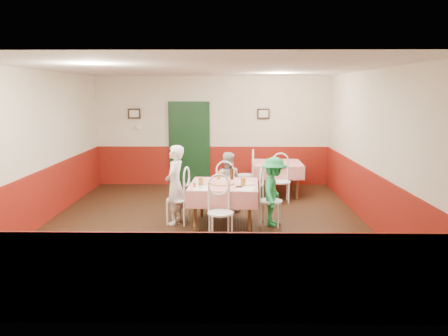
{
  "coord_description": "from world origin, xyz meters",
  "views": [
    {
      "loc": [
        0.45,
        -7.74,
        2.41
      ],
      "look_at": [
        0.34,
        0.0,
        1.05
      ],
      "focal_mm": 35.0,
      "sensor_mm": 36.0,
      "label": 1
    }
  ],
  "objects_px": {
    "glass_c": "(219,175)",
    "second_table": "(277,178)",
    "glass_b": "(243,182)",
    "main_table": "(224,204)",
    "chair_right": "(271,201)",
    "diner_right": "(274,192)",
    "diner_far": "(227,182)",
    "chair_second_a": "(246,175)",
    "diner_left": "(175,185)",
    "pizza": "(222,184)",
    "chair_left": "(178,200)",
    "chair_near": "(220,213)",
    "wallet": "(239,187)",
    "beer_bottle": "(232,173)",
    "glass_a": "(201,182)",
    "chair_far": "(227,190)",
    "chair_second_b": "(281,182)"
  },
  "relations": [
    {
      "from": "chair_second_a",
      "to": "beer_bottle",
      "type": "bearing_deg",
      "value": -8.83
    },
    {
      "from": "glass_a",
      "to": "glass_c",
      "type": "relative_size",
      "value": 1.03
    },
    {
      "from": "chair_far",
      "to": "diner_left",
      "type": "bearing_deg",
      "value": 52.4
    },
    {
      "from": "second_table",
      "to": "glass_c",
      "type": "bearing_deg",
      "value": -123.79
    },
    {
      "from": "main_table",
      "to": "glass_a",
      "type": "distance_m",
      "value": 0.65
    },
    {
      "from": "glass_a",
      "to": "glass_b",
      "type": "bearing_deg",
      "value": 0.59
    },
    {
      "from": "beer_bottle",
      "to": "main_table",
      "type": "bearing_deg",
      "value": -110.24
    },
    {
      "from": "main_table",
      "to": "diner_right",
      "type": "bearing_deg",
      "value": -3.08
    },
    {
      "from": "pizza",
      "to": "chair_second_b",
      "type": "bearing_deg",
      "value": 53.73
    },
    {
      "from": "chair_left",
      "to": "glass_c",
      "type": "bearing_deg",
      "value": 127.74
    },
    {
      "from": "glass_b",
      "to": "glass_c",
      "type": "height_order",
      "value": "glass_b"
    },
    {
      "from": "chair_left",
      "to": "chair_near",
      "type": "distance_m",
      "value": 1.2
    },
    {
      "from": "glass_c",
      "to": "chair_left",
      "type": "bearing_deg",
      "value": -152.81
    },
    {
      "from": "glass_b",
      "to": "beer_bottle",
      "type": "bearing_deg",
      "value": 108.28
    },
    {
      "from": "chair_second_a",
      "to": "wallet",
      "type": "distance_m",
      "value": 2.74
    },
    {
      "from": "chair_far",
      "to": "diner_far",
      "type": "relative_size",
      "value": 0.74
    },
    {
      "from": "chair_near",
      "to": "glass_b",
      "type": "distance_m",
      "value": 0.84
    },
    {
      "from": "second_table",
      "to": "diner_right",
      "type": "height_order",
      "value": "diner_right"
    },
    {
      "from": "glass_a",
      "to": "glass_c",
      "type": "xyz_separation_m",
      "value": [
        0.3,
        0.65,
        -0.0
      ]
    },
    {
      "from": "pizza",
      "to": "glass_c",
      "type": "height_order",
      "value": "glass_c"
    },
    {
      "from": "diner_far",
      "to": "chair_far",
      "type": "bearing_deg",
      "value": 96.21
    },
    {
      "from": "chair_near",
      "to": "diner_far",
      "type": "height_order",
      "value": "diner_far"
    },
    {
      "from": "chair_left",
      "to": "wallet",
      "type": "xyz_separation_m",
      "value": [
        1.12,
        -0.34,
        0.32
      ]
    },
    {
      "from": "chair_second_b",
      "to": "diner_far",
      "type": "distance_m",
      "value": 1.42
    },
    {
      "from": "pizza",
      "to": "diner_right",
      "type": "height_order",
      "value": "diner_right"
    },
    {
      "from": "main_table",
      "to": "glass_b",
      "type": "relative_size",
      "value": 7.92
    },
    {
      "from": "glass_a",
      "to": "glass_c",
      "type": "bearing_deg",
      "value": 65.15
    },
    {
      "from": "chair_second_b",
      "to": "diner_right",
      "type": "xyz_separation_m",
      "value": [
        -0.33,
        -1.72,
        0.18
      ]
    },
    {
      "from": "second_table",
      "to": "chair_right",
      "type": "xyz_separation_m",
      "value": [
        -0.38,
        -2.46,
        0.08
      ]
    },
    {
      "from": "main_table",
      "to": "second_table",
      "type": "relative_size",
      "value": 1.09
    },
    {
      "from": "main_table",
      "to": "chair_right",
      "type": "height_order",
      "value": "chair_right"
    },
    {
      "from": "diner_far",
      "to": "second_table",
      "type": "bearing_deg",
      "value": -118.55
    },
    {
      "from": "chair_right",
      "to": "diner_far",
      "type": "distance_m",
      "value": 1.25
    },
    {
      "from": "chair_left",
      "to": "chair_near",
      "type": "bearing_deg",
      "value": 52.47
    },
    {
      "from": "pizza",
      "to": "diner_right",
      "type": "relative_size",
      "value": 0.33
    },
    {
      "from": "chair_second_a",
      "to": "diner_left",
      "type": "relative_size",
      "value": 0.62
    },
    {
      "from": "diner_far",
      "to": "main_table",
      "type": "bearing_deg",
      "value": 96.21
    },
    {
      "from": "chair_left",
      "to": "chair_near",
      "type": "xyz_separation_m",
      "value": [
        0.8,
        -0.89,
        0.0
      ]
    },
    {
      "from": "diner_left",
      "to": "main_table",
      "type": "bearing_deg",
      "value": 98.95
    },
    {
      "from": "chair_near",
      "to": "chair_second_a",
      "type": "height_order",
      "value": "same"
    },
    {
      "from": "glass_c",
      "to": "second_table",
      "type": "bearing_deg",
      "value": 56.21
    },
    {
      "from": "glass_b",
      "to": "diner_far",
      "type": "xyz_separation_m",
      "value": [
        -0.29,
        1.12,
        -0.23
      ]
    },
    {
      "from": "second_table",
      "to": "chair_left",
      "type": "height_order",
      "value": "chair_left"
    },
    {
      "from": "beer_bottle",
      "to": "wallet",
      "type": "distance_m",
      "value": 0.7
    },
    {
      "from": "chair_second_a",
      "to": "glass_b",
      "type": "xyz_separation_m",
      "value": [
        -0.14,
        -2.63,
        0.39
      ]
    },
    {
      "from": "diner_right",
      "to": "chair_left",
      "type": "bearing_deg",
      "value": 98.79
    },
    {
      "from": "chair_near",
      "to": "diner_left",
      "type": "bearing_deg",
      "value": 122.93
    },
    {
      "from": "diner_far",
      "to": "diner_right",
      "type": "height_order",
      "value": "diner_right"
    },
    {
      "from": "wallet",
      "to": "beer_bottle",
      "type": "bearing_deg",
      "value": 103.55
    },
    {
      "from": "second_table",
      "to": "wallet",
      "type": "xyz_separation_m",
      "value": [
        -0.96,
        -2.71,
        0.4
      ]
    }
  ]
}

